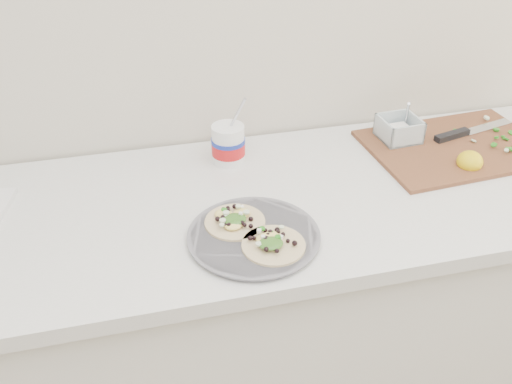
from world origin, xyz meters
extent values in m
cube|color=beige|center=(0.00, 1.73, 1.30)|extent=(3.50, 0.05, 2.60)
cube|color=silver|center=(0.00, 1.43, 0.43)|extent=(2.40, 0.62, 0.86)
cube|color=silver|center=(0.00, 1.41, 0.88)|extent=(2.44, 0.66, 0.04)
cylinder|color=slate|center=(-0.06, 1.26, 0.91)|extent=(0.29, 0.29, 0.01)
cylinder|color=slate|center=(-0.06, 1.26, 0.91)|extent=(0.30, 0.30, 0.00)
cylinder|color=white|center=(-0.04, 1.61, 0.95)|extent=(0.09, 0.09, 0.11)
cylinder|color=red|center=(-0.04, 1.61, 0.95)|extent=(0.09, 0.09, 0.04)
cylinder|color=#192D99|center=(-0.04, 1.61, 0.97)|extent=(0.09, 0.09, 0.01)
cube|color=brown|center=(0.61, 1.52, 0.91)|extent=(0.52, 0.38, 0.01)
cube|color=white|center=(0.46, 1.60, 0.93)|extent=(0.07, 0.07, 0.03)
ellipsoid|color=yellow|center=(0.59, 1.41, 0.93)|extent=(0.07, 0.07, 0.06)
cube|color=silver|center=(0.76, 1.60, 0.91)|extent=(0.19, 0.08, 0.00)
cube|color=black|center=(0.62, 1.57, 0.92)|extent=(0.12, 0.05, 0.02)
camera|label=1|loc=(-0.30, 0.26, 1.71)|focal=40.00mm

